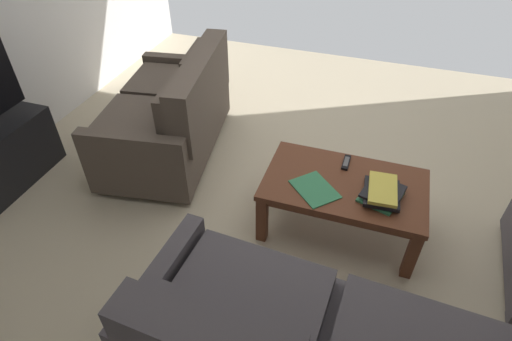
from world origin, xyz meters
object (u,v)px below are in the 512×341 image
Objects in this scene: tv_remote at (346,162)px; loose_magazine at (315,189)px; loveseat_near at (172,114)px; book_stack at (382,192)px; coffee_table at (344,190)px.

loose_magazine is at bearing 65.74° from tv_remote.
tv_remote is (-1.51, 0.26, 0.06)m from loveseat_near.
tv_remote is 0.54× the size of loose_magazine.
loveseat_near reaches higher than book_stack.
book_stack is 1.05× the size of loose_magazine.
coffee_table is (-1.54, 0.47, -0.02)m from loveseat_near.
loose_magazine is (-1.36, 0.60, 0.05)m from loveseat_near.
book_stack is at bearing 163.18° from loveseat_near.
tv_remote is (0.03, -0.20, 0.08)m from coffee_table.
tv_remote is 0.37m from loose_magazine.
loveseat_near is 1.86m from book_stack.
book_stack reaches higher than loose_magazine.
coffee_table is 0.27m from book_stack.
book_stack is (-0.24, 0.07, 0.11)m from coffee_table.
book_stack is at bearing 134.15° from tv_remote.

